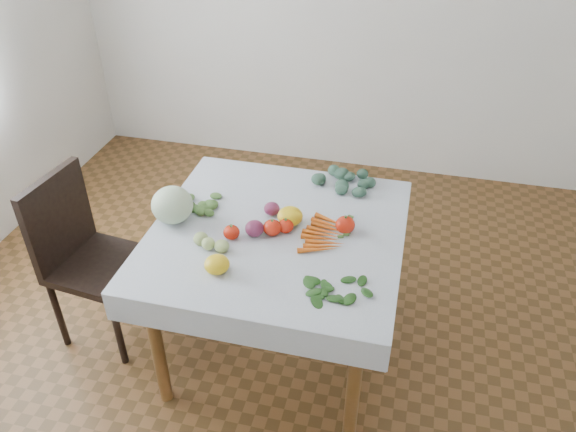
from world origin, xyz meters
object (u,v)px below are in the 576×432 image
Objects in this scene: chair at (83,249)px; heirloom_back at (290,216)px; table at (277,248)px; cabbage at (172,205)px; carrot_bunch at (324,235)px.

chair is 1.07m from heirloom_back.
table is at bearing -123.81° from heirloom_back.
cabbage is 0.70m from carrot_bunch.
cabbage is 0.62× the size of carrot_bunch.
chair reaches higher than carrot_bunch.
carrot_bunch is (0.17, -0.06, -0.03)m from heirloom_back.
carrot_bunch is (0.70, 0.04, -0.07)m from cabbage.
heirloom_back is at bearing 8.34° from chair.
table is 8.60× the size of heirloom_back.
heirloom_back is at bearing 159.43° from carrot_bunch.
table is at bearing -179.17° from carrot_bunch.
heirloom_back is (0.53, 0.10, -0.04)m from cabbage.
heirloom_back is (0.05, 0.07, 0.14)m from table.
carrot_bunch is (0.22, 0.00, 0.12)m from table.
heirloom_back reaches higher than table.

